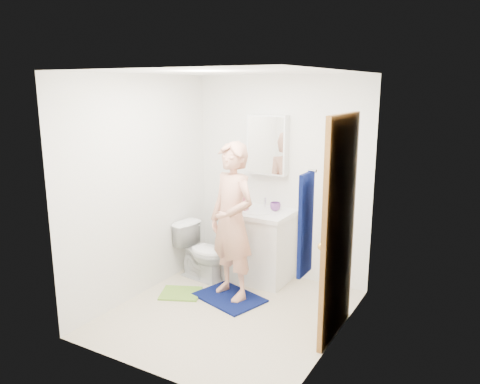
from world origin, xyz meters
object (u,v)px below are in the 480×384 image
towel (306,225)px  soap_dispenser (244,202)px  toilet (202,252)px  toothbrush_cup (275,207)px  man (232,221)px  medicine_cabinet (267,145)px  vanity_cabinet (258,247)px

towel → soap_dispenser: (-1.34, 1.42, -0.30)m
toilet → towel: bearing=-115.1°
toilet → soap_dispenser: bearing=-50.9°
soap_dispenser → toothbrush_cup: bearing=26.5°
soap_dispenser → toothbrush_cup: size_ratio=1.52×
towel → toothbrush_cup: towel is taller
soap_dispenser → man: bearing=-74.2°
toilet → toothbrush_cup: 1.03m
towel → soap_dispenser: towel is taller
medicine_cabinet → toothbrush_cup: medicine_cabinet is taller
man → medicine_cabinet: bearing=109.8°
toilet → man: man is taller
medicine_cabinet → toilet: bearing=-137.3°
vanity_cabinet → towel: size_ratio=1.00×
toilet → vanity_cabinet: bearing=-53.3°
vanity_cabinet → man: (-0.01, -0.58, 0.47)m
vanity_cabinet → medicine_cabinet: size_ratio=1.14×
toothbrush_cup → soap_dispenser: bearing=-153.5°
medicine_cabinet → towel: (1.18, -1.71, -0.35)m
vanity_cabinet → toothbrush_cup: bearing=30.9°
vanity_cabinet → man: 0.75m
medicine_cabinet → vanity_cabinet: bearing=-90.0°
vanity_cabinet → medicine_cabinet: bearing=90.0°
toilet → soap_dispenser: 0.78m
towel → toilet: towel is taller
medicine_cabinet → toilet: 1.49m
vanity_cabinet → towel: 2.08m
soap_dispenser → man: 0.55m
man → vanity_cabinet: bearing=109.6°
toothbrush_cup → man: bearing=-104.8°
medicine_cabinet → toothbrush_cup: size_ratio=5.57×
vanity_cabinet → towel: (1.18, -1.48, 0.85)m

